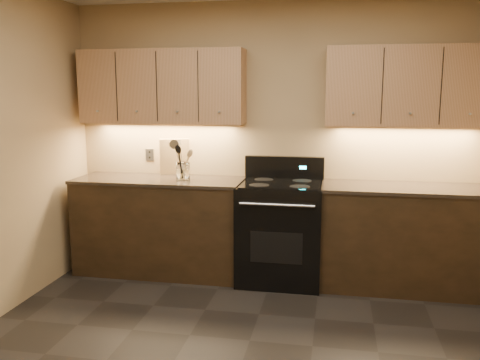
{
  "coord_description": "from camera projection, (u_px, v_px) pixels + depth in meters",
  "views": [
    {
      "loc": [
        0.56,
        -2.88,
        1.75
      ],
      "look_at": [
        -0.26,
        1.45,
        0.99
      ],
      "focal_mm": 38.0,
      "sensor_mm": 36.0,
      "label": 1
    }
  ],
  "objects": [
    {
      "name": "counter_right",
      "position": [
        403.0,
        237.0,
        4.54
      ],
      "size": [
        1.46,
        0.62,
        0.93
      ],
      "color": "black",
      "rests_on": "ground"
    },
    {
      "name": "wooden_spoon",
      "position": [
        180.0,
        163.0,
        4.8
      ],
      "size": [
        0.15,
        0.1,
        0.29
      ],
      "primitive_type": null,
      "rotation": [
        -0.12,
        0.36,
        0.06
      ],
      "color": "tan",
      "rests_on": "utensil_crock"
    },
    {
      "name": "stove",
      "position": [
        280.0,
        230.0,
        4.73
      ],
      "size": [
        0.76,
        0.68,
        1.14
      ],
      "color": "black",
      "rests_on": "ground"
    },
    {
      "name": "upper_cab_left",
      "position": [
        162.0,
        87.0,
        4.88
      ],
      "size": [
        1.6,
        0.3,
        0.7
      ],
      "primitive_type": "cube",
      "color": "tan",
      "rests_on": "wall_back"
    },
    {
      "name": "counter_left",
      "position": [
        160.0,
        225.0,
        4.96
      ],
      "size": [
        1.62,
        0.62,
        0.93
      ],
      "color": "black",
      "rests_on": "ground"
    },
    {
      "name": "utensil_crock",
      "position": [
        183.0,
        171.0,
        4.82
      ],
      "size": [
        0.17,
        0.17,
        0.16
      ],
      "color": "white",
      "rests_on": "counter_left"
    },
    {
      "name": "steel_spatula",
      "position": [
        185.0,
        158.0,
        4.8
      ],
      "size": [
        0.16,
        0.11,
        0.39
      ],
      "primitive_type": null,
      "rotation": [
        0.06,
        -0.15,
        -0.3
      ],
      "color": "silver",
      "rests_on": "utensil_crock"
    },
    {
      "name": "outlet_plate",
      "position": [
        150.0,
        155.0,
        5.17
      ],
      "size": [
        0.08,
        0.01,
        0.12
      ],
      "primitive_type": "cube",
      "color": "#B2B5BA",
      "rests_on": "wall_back"
    },
    {
      "name": "steel_skimmer",
      "position": [
        185.0,
        159.0,
        4.79
      ],
      "size": [
        0.2,
        0.14,
        0.38
      ],
      "primitive_type": null,
      "rotation": [
        0.06,
        -0.29,
        0.13
      ],
      "color": "silver",
      "rests_on": "utensil_crock"
    },
    {
      "name": "upper_cab_right",
      "position": [
        409.0,
        86.0,
        4.46
      ],
      "size": [
        1.44,
        0.3,
        0.7
      ],
      "primitive_type": "cube",
      "color": "tan",
      "rests_on": "wall_back"
    },
    {
      "name": "wall_back",
      "position": [
        277.0,
        139.0,
        4.91
      ],
      "size": [
        4.0,
        0.04,
        2.6
      ],
      "primitive_type": "cube",
      "color": "tan",
      "rests_on": "ground"
    },
    {
      "name": "cutting_board",
      "position": [
        175.0,
        157.0,
        5.08
      ],
      "size": [
        0.31,
        0.19,
        0.37
      ],
      "primitive_type": "cube",
      "rotation": [
        0.21,
        0.0,
        0.34
      ],
      "color": "tan",
      "rests_on": "counter_left"
    },
    {
      "name": "black_spoon",
      "position": [
        182.0,
        160.0,
        4.81
      ],
      "size": [
        0.07,
        0.17,
        0.33
      ],
      "primitive_type": null,
      "rotation": [
        0.34,
        0.0,
        -0.1
      ],
      "color": "black",
      "rests_on": "utensil_crock"
    }
  ]
}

